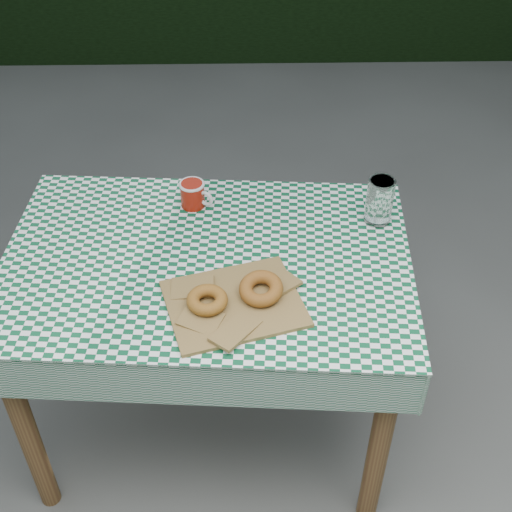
{
  "coord_description": "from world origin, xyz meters",
  "views": [
    {
      "loc": [
        0.22,
        -1.36,
        2.01
      ],
      "look_at": [
        0.25,
        0.04,
        0.79
      ],
      "focal_mm": 48.49,
      "sensor_mm": 36.0,
      "label": 1
    }
  ],
  "objects": [
    {
      "name": "bagel_front",
      "position": [
        0.12,
        -0.13,
        0.79
      ],
      "size": [
        0.13,
        0.13,
        0.03
      ],
      "primitive_type": "torus",
      "rotation": [
        0.0,
        0.0,
        0.27
      ],
      "color": "brown",
      "rests_on": "paper_bag"
    },
    {
      "name": "drinking_glass",
      "position": [
        0.61,
        0.23,
        0.83
      ],
      "size": [
        0.1,
        0.1,
        0.14
      ],
      "primitive_type": "cylinder",
      "rotation": [
        0.0,
        0.0,
        0.29
      ],
      "color": "white",
      "rests_on": "tablecloth"
    },
    {
      "name": "bagel_back",
      "position": [
        0.26,
        -0.09,
        0.79
      ],
      "size": [
        0.15,
        0.15,
        0.04
      ],
      "primitive_type": "torus",
      "rotation": [
        0.0,
        0.0,
        -0.36
      ],
      "color": "brown",
      "rests_on": "paper_bag"
    },
    {
      "name": "table",
      "position": [
        0.11,
        0.07,
        0.38
      ],
      "size": [
        1.16,
        0.81,
        0.75
      ],
      "primitive_type": "cube",
      "rotation": [
        0.0,
        0.0,
        -0.07
      ],
      "color": "brown",
      "rests_on": "ground"
    },
    {
      "name": "ground",
      "position": [
        0.0,
        0.0,
        0.0
      ],
      "size": [
        60.0,
        60.0,
        0.0
      ],
      "primitive_type": "plane",
      "color": "#484843",
      "rests_on": "ground"
    },
    {
      "name": "coffee_mug",
      "position": [
        0.06,
        0.32,
        0.8
      ],
      "size": [
        0.19,
        0.19,
        0.08
      ],
      "primitive_type": null,
      "rotation": [
        0.0,
        0.0,
        -0.48
      ],
      "color": "maroon",
      "rests_on": "tablecloth"
    },
    {
      "name": "paper_bag",
      "position": [
        0.19,
        -0.11,
        0.76
      ],
      "size": [
        0.4,
        0.35,
        0.02
      ],
      "primitive_type": "cube",
      "rotation": [
        0.0,
        0.0,
        0.29
      ],
      "color": "olive",
      "rests_on": "tablecloth"
    },
    {
      "name": "tablecloth",
      "position": [
        0.11,
        0.07,
        0.75
      ],
      "size": [
        1.18,
        0.83,
        0.01
      ],
      "primitive_type": "cube",
      "rotation": [
        0.0,
        0.0,
        -0.07
      ],
      "color": "#0B4728",
      "rests_on": "table"
    }
  ]
}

